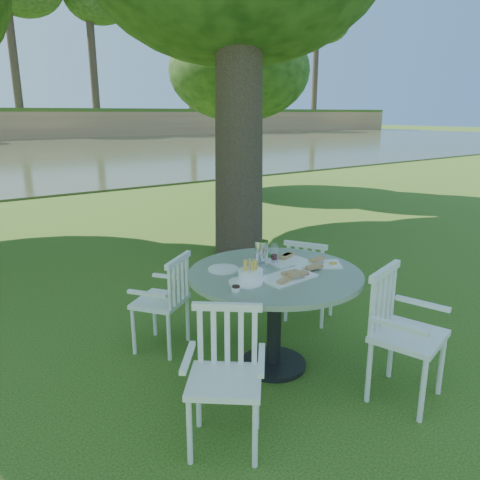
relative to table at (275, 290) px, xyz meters
The scene contains 7 objects.
ground 1.11m from the table, 65.26° to the left, with size 140.00×140.00×0.00m, color #21400D.
table is the anchor object (origin of this frame).
chair_ne 1.00m from the table, 29.79° to the left, with size 0.57×0.59×0.88m.
chair_nw 1.00m from the table, 125.47° to the left, with size 0.61×0.60×0.89m.
chair_sw 1.00m from the table, 148.69° to the right, with size 0.63×0.63×0.91m.
chair_se 0.98m from the table, 60.39° to the right, with size 0.61×0.59×1.00m.
tableware 0.21m from the table, 123.34° to the left, with size 1.17×0.73×0.23m.
Camera 1 is at (-2.72, -3.54, 2.11)m, focal length 35.00 mm.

